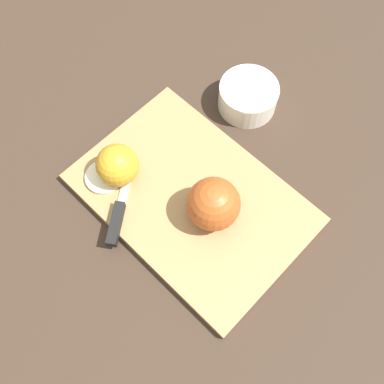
{
  "coord_description": "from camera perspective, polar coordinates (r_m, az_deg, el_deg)",
  "views": [
    {
      "loc": [
        -0.22,
        0.23,
        0.73
      ],
      "look_at": [
        0.0,
        0.0,
        0.04
      ],
      "focal_mm": 42.0,
      "sensor_mm": 36.0,
      "label": 1
    }
  ],
  "objects": [
    {
      "name": "bowl",
      "position": [
        0.88,
        7.14,
        12.08
      ],
      "size": [
        0.11,
        0.11,
        0.06
      ],
      "color": "silver",
      "rests_on": "ground_plane"
    },
    {
      "name": "apple_slice",
      "position": [
        0.81,
        -11.1,
        1.87
      ],
      "size": [
        0.07,
        0.07,
        0.01
      ],
      "color": "#EFE5C6",
      "rests_on": "cutting_board"
    },
    {
      "name": "cutting_board",
      "position": [
        0.79,
        -0.0,
        -0.87
      ],
      "size": [
        0.4,
        0.28,
        0.02
      ],
      "color": "#A37A4C",
      "rests_on": "ground_plane"
    },
    {
      "name": "apple_half_right",
      "position": [
        0.78,
        -9.47,
        3.37
      ],
      "size": [
        0.07,
        0.07,
        0.07
      ],
      "rotation": [
        0.0,
        0.0,
        6.07
      ],
      "color": "gold",
      "rests_on": "cutting_board"
    },
    {
      "name": "apple_half_left",
      "position": [
        0.73,
        2.7,
        -1.6
      ],
      "size": [
        0.09,
        0.09,
        0.09
      ],
      "rotation": [
        0.0,
        0.0,
        2.99
      ],
      "color": "#AD4C1E",
      "rests_on": "cutting_board"
    },
    {
      "name": "knife",
      "position": [
        0.77,
        -9.43,
        -3.14
      ],
      "size": [
        0.11,
        0.15,
        0.02
      ],
      "rotation": [
        0.0,
        0.0,
        -0.96
      ],
      "color": "silver",
      "rests_on": "cutting_board"
    },
    {
      "name": "ground_plane",
      "position": [
        0.8,
        -0.0,
        -1.13
      ],
      "size": [
        4.0,
        4.0,
        0.0
      ],
      "primitive_type": "plane",
      "color": "#38281E"
    }
  ]
}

